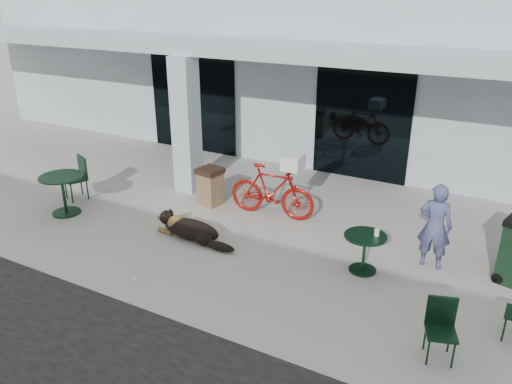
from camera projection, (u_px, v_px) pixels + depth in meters
The scene contains 17 objects.
ground at pixel (184, 243), 9.45m from camera, with size 80.00×80.00×0.00m, color #A19E98.
building at pixel (342, 65), 15.50m from camera, with size 22.00×7.00×4.50m, color silver.
storefront_glass_left at pixel (193, 104), 14.39m from camera, with size 2.80×0.06×2.70m, color black.
storefront_glass_right at pixel (361, 126), 12.19m from camera, with size 2.40×0.06×2.70m, color black.
column at pixel (186, 126), 11.38m from camera, with size 0.50×0.50×3.12m, color silver.
overhang at pixel (271, 49), 11.15m from camera, with size 22.00×2.80×0.18m, color silver.
bicycle at pixel (272, 191), 10.38m from camera, with size 0.53×1.86×1.12m, color #A1140D.
laundry_basket at pixel (293, 162), 9.94m from camera, with size 0.49×0.36×0.29m, color white.
dog at pixel (192, 228), 9.51m from camera, with size 1.38×0.46×0.46m, color black, non-canonical shape.
cup_near_dog at pixel (134, 280), 8.17m from camera, with size 0.07×0.07×0.09m, color white.
cafe_table_near at pixel (64, 195), 10.54m from camera, with size 0.91×0.91×0.85m, color black, non-canonical shape.
cafe_chair_near at pixel (75, 179), 11.24m from camera, with size 0.45×0.49×0.99m, color black, non-canonical shape.
cafe_table_far at pixel (364, 253), 8.41m from camera, with size 0.72×0.72×0.67m, color black, non-canonical shape.
cafe_chair_far_a at pixel (441, 332), 6.37m from camera, with size 0.38×0.42×0.84m, color black, non-canonical shape.
person at pixel (435, 226), 8.40m from camera, with size 0.56×0.37×1.53m, color #454B74.
cup_on_table at pixel (377, 233), 8.25m from camera, with size 0.08×0.08×0.11m, color white.
trash_receptacle at pixel (210, 186), 11.00m from camera, with size 0.49×0.49×0.84m, color brown, non-canonical shape.
Camera 1 is at (5.18, -6.70, 4.51)m, focal length 35.00 mm.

